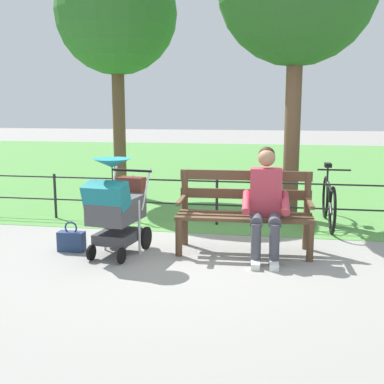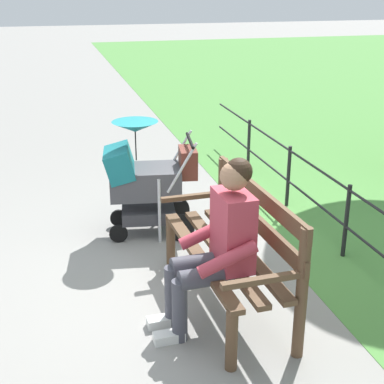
# 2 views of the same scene
# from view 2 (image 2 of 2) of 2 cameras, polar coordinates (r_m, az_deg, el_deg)

# --- Properties ---
(ground_plane) EXTENTS (60.00, 60.00, 0.00)m
(ground_plane) POSITION_cam_2_polar(r_m,az_deg,el_deg) (4.85, 1.18, -8.48)
(ground_plane) COLOR gray
(park_bench) EXTENTS (1.62, 0.66, 0.96)m
(park_bench) POSITION_cam_2_polar(r_m,az_deg,el_deg) (4.22, 4.55, -5.17)
(park_bench) COLOR brown
(park_bench) RESTS_ON ground
(person_on_bench) EXTENTS (0.55, 0.74, 1.28)m
(person_on_bench) POSITION_cam_2_polar(r_m,az_deg,el_deg) (3.88, 2.71, -5.13)
(person_on_bench) COLOR #42424C
(person_on_bench) RESTS_ON ground
(stroller) EXTENTS (0.62, 0.94, 1.15)m
(stroller) POSITION_cam_2_polar(r_m,az_deg,el_deg) (5.40, -4.92, 1.54)
(stroller) COLOR black
(stroller) RESTS_ON ground
(handbag) EXTENTS (0.32, 0.14, 0.37)m
(handbag) POSITION_cam_2_polar(r_m,az_deg,el_deg) (6.12, -5.28, -0.75)
(handbag) COLOR navy
(handbag) RESTS_ON ground
(park_fence) EXTENTS (7.63, 0.04, 0.70)m
(park_fence) POSITION_cam_2_polar(r_m,az_deg,el_deg) (4.94, 17.27, -3.42)
(park_fence) COLOR black
(park_fence) RESTS_ON ground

